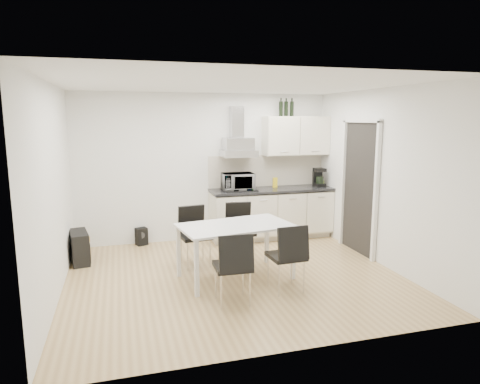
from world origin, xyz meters
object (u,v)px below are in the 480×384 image
object	(u,v)px
chair_near_left	(232,267)
floor_speaker	(141,236)
chair_far_right	(240,233)
guitar_amp	(79,247)
dining_table	(235,230)
chair_far_left	(195,237)
kitchenette	(273,193)
chair_near_right	(286,257)

from	to	relation	value
chair_near_left	floor_speaker	bearing A→B (deg)	110.83
chair_far_right	chair_near_left	world-z (taller)	same
chair_near_left	guitar_amp	bearing A→B (deg)	134.87
dining_table	chair_far_left	world-z (taller)	chair_far_left
kitchenette	chair_far_left	world-z (taller)	kitchenette
kitchenette	floor_speaker	bearing A→B (deg)	175.97
chair_far_left	guitar_amp	distance (m)	1.79
chair_far_right	chair_near_left	xyz separation A→B (m)	(-0.51, -1.46, 0.00)
chair_near_right	chair_far_right	bearing A→B (deg)	97.11
chair_far_left	chair_far_right	distance (m)	0.71
kitchenette	chair_near_right	xyz separation A→B (m)	(-0.68, -2.35, -0.39)
chair_near_right	floor_speaker	bearing A→B (deg)	120.06
chair_near_right	guitar_amp	xyz separation A→B (m)	(-2.61, 1.84, -0.20)
kitchenette	chair_far_left	distance (m)	2.02
kitchenette	guitar_amp	world-z (taller)	kitchenette
chair_far_right	guitar_amp	xyz separation A→B (m)	(-2.38, 0.56, -0.20)
chair_far_right	guitar_amp	distance (m)	2.45
chair_far_left	floor_speaker	world-z (taller)	chair_far_left
kitchenette	chair_near_left	bearing A→B (deg)	-119.44
chair_far_right	chair_near_left	distance (m)	1.54
kitchenette	chair_far_left	bearing A→B (deg)	-145.20
chair_near_left	chair_near_right	bearing A→B (deg)	15.67
kitchenette	chair_far_right	bearing A→B (deg)	-130.40
chair_near_left	chair_near_right	xyz separation A→B (m)	(0.75, 0.18, 0.00)
floor_speaker	guitar_amp	bearing A→B (deg)	-164.60
chair_far_left	chair_near_left	size ratio (longest dim) A/B	1.00
chair_far_left	chair_near_right	xyz separation A→B (m)	(0.94, -1.22, 0.00)
kitchenette	floor_speaker	world-z (taller)	kitchenette
kitchenette	chair_far_right	size ratio (longest dim) A/B	2.86
chair_near_left	chair_far_left	bearing A→B (deg)	100.06
chair_far_left	chair_near_right	bearing A→B (deg)	120.60
chair_near_left	guitar_amp	xyz separation A→B (m)	(-1.86, 2.02, -0.20)
guitar_amp	floor_speaker	bearing A→B (deg)	25.81
floor_speaker	dining_table	bearing A→B (deg)	-79.34
chair_far_right	chair_near_right	world-z (taller)	same
chair_far_right	chair_near_right	xyz separation A→B (m)	(0.24, -1.28, 0.00)
chair_far_left	chair_far_right	bearing A→B (deg)	177.15
dining_table	chair_far_right	xyz separation A→B (m)	(0.27, 0.69, -0.23)
dining_table	guitar_amp	size ratio (longest dim) A/B	2.63
chair_far_left	guitar_amp	world-z (taller)	chair_far_left
dining_table	chair_far_right	world-z (taller)	chair_far_right
dining_table	chair_far_left	xyz separation A→B (m)	(-0.44, 0.64, -0.23)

